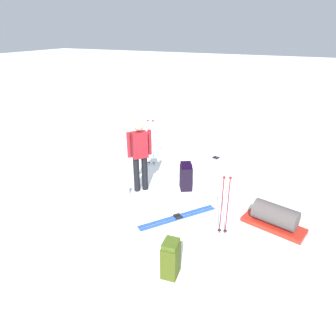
{
  "coord_description": "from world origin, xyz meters",
  "views": [
    {
      "loc": [
        -2.58,
        5.48,
        3.55
      ],
      "look_at": [
        0.0,
        0.0,
        0.7
      ],
      "focal_mm": 32.13,
      "sensor_mm": 36.0,
      "label": 1
    }
  ],
  "objects_px": {
    "skier_standing": "(140,153)",
    "gear_sled": "(275,217)",
    "ski_pair_far": "(216,158)",
    "thermos_bottle": "(128,189)",
    "backpack_large_dark": "(171,259)",
    "ski_pair_near": "(178,217)",
    "backpack_bright": "(186,176)",
    "ski_poles_planted_near": "(225,203)",
    "ski_poles_planted_far": "(151,140)"
  },
  "relations": [
    {
      "from": "ski_pair_far",
      "to": "ski_poles_planted_near",
      "type": "height_order",
      "value": "ski_poles_planted_near"
    },
    {
      "from": "ski_poles_planted_near",
      "to": "skier_standing",
      "type": "bearing_deg",
      "value": -19.89
    },
    {
      "from": "backpack_bright",
      "to": "gear_sled",
      "type": "relative_size",
      "value": 0.53
    },
    {
      "from": "backpack_large_dark",
      "to": "backpack_bright",
      "type": "height_order",
      "value": "backpack_bright"
    },
    {
      "from": "skier_standing",
      "to": "ski_pair_far",
      "type": "bearing_deg",
      "value": -112.55
    },
    {
      "from": "ski_pair_far",
      "to": "thermos_bottle",
      "type": "relative_size",
      "value": 7.1
    },
    {
      "from": "ski_pair_near",
      "to": "gear_sled",
      "type": "relative_size",
      "value": 1.17
    },
    {
      "from": "skier_standing",
      "to": "thermos_bottle",
      "type": "distance_m",
      "value": 0.9
    },
    {
      "from": "ski_pair_near",
      "to": "ski_poles_planted_near",
      "type": "xyz_separation_m",
      "value": [
        -0.96,
        0.1,
        0.66
      ]
    },
    {
      "from": "ski_pair_near",
      "to": "thermos_bottle",
      "type": "relative_size",
      "value": 5.65
    },
    {
      "from": "ski_poles_planted_near",
      "to": "thermos_bottle",
      "type": "distance_m",
      "value": 2.5
    },
    {
      "from": "backpack_bright",
      "to": "ski_poles_planted_far",
      "type": "distance_m",
      "value": 1.71
    },
    {
      "from": "backpack_bright",
      "to": "gear_sled",
      "type": "distance_m",
      "value": 2.25
    },
    {
      "from": "ski_pair_far",
      "to": "ski_poles_planted_near",
      "type": "relative_size",
      "value": 1.53
    },
    {
      "from": "backpack_bright",
      "to": "gear_sled",
      "type": "xyz_separation_m",
      "value": [
        -2.14,
        0.7,
        -0.1
      ]
    },
    {
      "from": "backpack_large_dark",
      "to": "gear_sled",
      "type": "distance_m",
      "value": 2.37
    },
    {
      "from": "backpack_large_dark",
      "to": "ski_poles_planted_far",
      "type": "relative_size",
      "value": 0.49
    },
    {
      "from": "ski_pair_near",
      "to": "gear_sled",
      "type": "xyz_separation_m",
      "value": [
        -1.81,
        -0.51,
        0.21
      ]
    },
    {
      "from": "thermos_bottle",
      "to": "ski_poles_planted_far",
      "type": "bearing_deg",
      "value": -80.07
    },
    {
      "from": "ski_pair_near",
      "to": "backpack_bright",
      "type": "distance_m",
      "value": 1.29
    },
    {
      "from": "skier_standing",
      "to": "gear_sled",
      "type": "bearing_deg",
      "value": 176.31
    },
    {
      "from": "skier_standing",
      "to": "ski_pair_far",
      "type": "distance_m",
      "value": 2.95
    },
    {
      "from": "backpack_large_dark",
      "to": "ski_poles_planted_far",
      "type": "distance_m",
      "value": 4.23
    },
    {
      "from": "ski_poles_planted_far",
      "to": "backpack_large_dark",
      "type": "bearing_deg",
      "value": 122.19
    },
    {
      "from": "ski_pair_near",
      "to": "thermos_bottle",
      "type": "bearing_deg",
      "value": -14.79
    },
    {
      "from": "ski_poles_planted_near",
      "to": "backpack_large_dark",
      "type": "bearing_deg",
      "value": 71.92
    },
    {
      "from": "skier_standing",
      "to": "backpack_large_dark",
      "type": "distance_m",
      "value": 2.89
    },
    {
      "from": "thermos_bottle",
      "to": "ski_pair_far",
      "type": "bearing_deg",
      "value": -112.99
    },
    {
      "from": "backpack_large_dark",
      "to": "backpack_bright",
      "type": "xyz_separation_m",
      "value": [
        0.84,
        -2.68,
        0.01
      ]
    },
    {
      "from": "ski_poles_planted_near",
      "to": "ski_poles_planted_far",
      "type": "height_order",
      "value": "ski_poles_planted_far"
    },
    {
      "from": "backpack_bright",
      "to": "gear_sled",
      "type": "bearing_deg",
      "value": 161.76
    },
    {
      "from": "ski_pair_near",
      "to": "backpack_large_dark",
      "type": "xyz_separation_m",
      "value": [
        -0.52,
        1.47,
        0.3
      ]
    },
    {
      "from": "ski_pair_near",
      "to": "ski_poles_planted_far",
      "type": "xyz_separation_m",
      "value": [
        1.73,
        -2.09,
        0.72
      ]
    },
    {
      "from": "ski_poles_planted_near",
      "to": "ski_pair_far",
      "type": "bearing_deg",
      "value": -71.09
    },
    {
      "from": "gear_sled",
      "to": "thermos_bottle",
      "type": "height_order",
      "value": "gear_sled"
    },
    {
      "from": "ski_poles_planted_near",
      "to": "ski_poles_planted_far",
      "type": "xyz_separation_m",
      "value": [
        2.69,
        -2.2,
        0.05
      ]
    },
    {
      "from": "skier_standing",
      "to": "backpack_bright",
      "type": "bearing_deg",
      "value": -151.88
    },
    {
      "from": "ski_pair_near",
      "to": "thermos_bottle",
      "type": "xyz_separation_m",
      "value": [
        1.43,
        -0.38,
        0.12
      ]
    },
    {
      "from": "skier_standing",
      "to": "thermos_bottle",
      "type": "xyz_separation_m",
      "value": [
        0.16,
        0.33,
        -0.82
      ]
    },
    {
      "from": "ski_pair_far",
      "to": "backpack_large_dark",
      "type": "relative_size",
      "value": 2.88
    },
    {
      "from": "backpack_large_dark",
      "to": "skier_standing",
      "type": "bearing_deg",
      "value": -50.7
    },
    {
      "from": "ski_pair_near",
      "to": "thermos_bottle",
      "type": "height_order",
      "value": "thermos_bottle"
    },
    {
      "from": "ski_pair_far",
      "to": "ski_poles_planted_near",
      "type": "xyz_separation_m",
      "value": [
        -1.16,
        3.38,
        0.66
      ]
    },
    {
      "from": "ski_poles_planted_far",
      "to": "gear_sled",
      "type": "distance_m",
      "value": 3.92
    },
    {
      "from": "ski_pair_far",
      "to": "backpack_large_dark",
      "type": "distance_m",
      "value": 4.82
    },
    {
      "from": "skier_standing",
      "to": "gear_sled",
      "type": "distance_m",
      "value": 3.17
    },
    {
      "from": "ski_pair_near",
      "to": "ski_pair_far",
      "type": "height_order",
      "value": "same"
    },
    {
      "from": "skier_standing",
      "to": "ski_pair_far",
      "type": "xyz_separation_m",
      "value": [
        -1.07,
        -2.58,
        -0.94
      ]
    },
    {
      "from": "ski_pair_far",
      "to": "backpack_large_dark",
      "type": "bearing_deg",
      "value": 98.51
    },
    {
      "from": "ski_poles_planted_far",
      "to": "skier_standing",
      "type": "bearing_deg",
      "value": 108.44
    }
  ]
}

